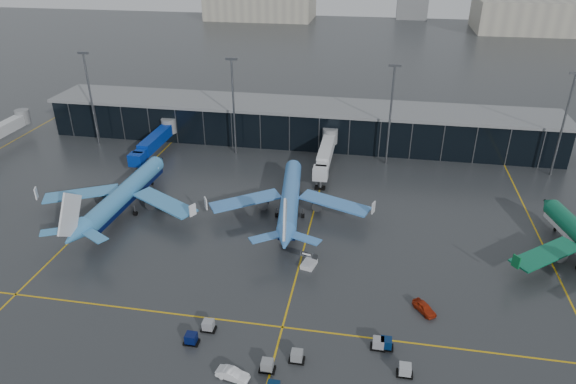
% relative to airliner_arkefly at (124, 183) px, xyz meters
% --- Properties ---
extents(ground, '(600.00, 600.00, 0.00)m').
position_rel_airliner_arkefly_xyz_m(ground, '(29.69, -15.40, -6.36)').
color(ground, '#282B2D').
rests_on(ground, ground).
extents(terminal_pier, '(142.00, 17.00, 10.70)m').
position_rel_airliner_arkefly_xyz_m(terminal_pier, '(29.69, 46.60, -0.94)').
color(terminal_pier, black).
rests_on(terminal_pier, ground).
extents(jet_bridges, '(94.00, 27.50, 7.20)m').
position_rel_airliner_arkefly_xyz_m(jet_bridges, '(-5.31, 27.59, -1.81)').
color(jet_bridges, '#595B60').
rests_on(jet_bridges, ground).
extents(flood_masts, '(203.00, 0.50, 25.50)m').
position_rel_airliner_arkefly_xyz_m(flood_masts, '(34.69, 34.60, 7.45)').
color(flood_masts, '#595B60').
rests_on(flood_masts, ground).
extents(distant_hangars, '(260.00, 71.00, 22.00)m').
position_rel_airliner_arkefly_xyz_m(distant_hangars, '(79.63, 254.68, 2.43)').
color(distant_hangars, '#B2AD99').
rests_on(distant_hangars, ground).
extents(taxi_lines, '(220.00, 120.00, 0.02)m').
position_rel_airliner_arkefly_xyz_m(taxi_lines, '(39.69, -4.79, -6.35)').
color(taxi_lines, gold).
rests_on(taxi_lines, ground).
extents(airliner_arkefly, '(37.78, 42.64, 12.72)m').
position_rel_airliner_arkefly_xyz_m(airliner_arkefly, '(0.00, 0.00, 0.00)').
color(airliner_arkefly, '#3E8DCC').
rests_on(airliner_arkefly, ground).
extents(airliner_klm_near, '(39.83, 44.10, 12.34)m').
position_rel_airliner_arkefly_xyz_m(airliner_klm_near, '(34.79, 4.69, -0.19)').
color(airliner_klm_near, '#3F80D0').
rests_on(airliner_klm_near, ground).
extents(baggage_carts, '(32.69, 12.28, 1.70)m').
position_rel_airliner_arkefly_xyz_m(baggage_carts, '(43.25, -36.09, -5.60)').
color(baggage_carts, black).
rests_on(baggage_carts, ground).
extents(mobile_airstair, '(2.90, 3.63, 3.45)m').
position_rel_airliner_arkefly_xyz_m(mobile_airstair, '(41.44, -13.91, -5.59)').
color(mobile_airstair, silver).
rests_on(mobile_airstair, ground).
extents(service_van_red, '(4.06, 4.69, 1.53)m').
position_rel_airliner_arkefly_xyz_m(service_van_red, '(61.07, -22.95, -5.60)').
color(service_van_red, '#A0240C').
rests_on(service_van_red, ground).
extents(service_van_white, '(4.81, 2.41, 1.51)m').
position_rel_airliner_arkefly_xyz_m(service_van_white, '(34.95, -41.38, -5.60)').
color(service_van_white, white).
rests_on(service_van_white, ground).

